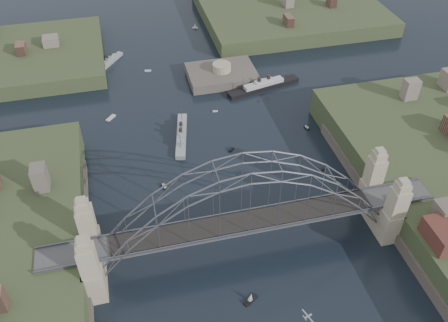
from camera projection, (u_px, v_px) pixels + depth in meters
ground at (244, 248)px, 105.55m from camera, size 500.00×500.00×0.00m
bridge at (245, 209)px, 97.50m from camera, size 84.00×13.80×24.60m
headland_nw at (15, 65)px, 165.15m from camera, size 60.00×45.00×9.00m
headland_ne at (290, 15)px, 194.97m from camera, size 70.00×55.00×9.50m
fort_island at (222, 79)px, 159.41m from camera, size 22.00×16.00×9.40m
naval_cruiser_near at (181, 135)px, 134.62m from camera, size 6.48×19.55×5.83m
naval_cruiser_far at (110, 61)px, 166.35m from camera, size 9.59×12.28×4.65m
ocean_liner at (263, 86)px, 153.88m from camera, size 24.77×8.76×6.05m
aeroplane at (307, 317)px, 86.21m from camera, size 1.82×3.17×0.47m
small_boat_a at (164, 187)px, 119.76m from camera, size 1.38×2.52×1.43m
small_boat_b at (231, 150)px, 130.93m from camera, size 1.87×1.75×0.45m
small_boat_c at (251, 298)px, 95.07m from camera, size 3.39×2.60×2.38m
small_boat_d at (307, 128)px, 138.18m from camera, size 1.23×2.15×1.43m
small_boat_e at (111, 118)px, 142.04m from camera, size 3.17×3.43×0.45m
small_boat_f at (215, 111)px, 144.62m from camera, size 1.61×0.83×0.45m
small_boat_h at (148, 71)px, 162.65m from camera, size 2.22×1.03×0.45m
small_boat_i at (321, 170)px, 124.51m from camera, size 2.25×1.64×0.45m
small_boat_k at (195, 26)px, 186.82m from camera, size 2.21×1.46×2.38m
small_boat_l at (64, 170)px, 124.64m from camera, size 1.46×2.85×0.45m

